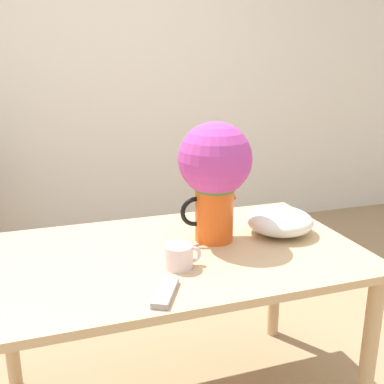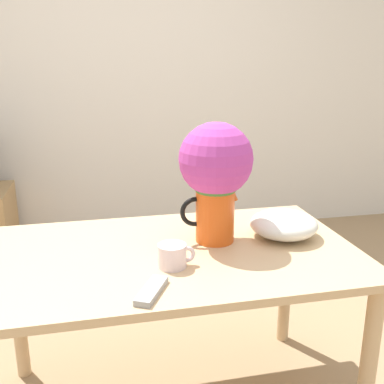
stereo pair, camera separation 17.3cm
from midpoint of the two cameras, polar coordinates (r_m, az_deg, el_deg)
The scene contains 6 objects.
wall_back at distance 3.64m, azimuth -12.98°, elevation 14.03°, with size 8.00×0.05×2.60m.
table at distance 1.77m, azimuth -5.12°, elevation -10.37°, with size 1.42×0.84×0.72m.
flower_vase at distance 1.74m, azimuth 0.07°, elevation 2.76°, with size 0.29×0.29×0.48m.
coffee_mug at distance 1.58m, azimuth -4.76°, elevation -8.21°, with size 0.13×0.10×0.08m.
white_bowl at distance 1.90m, azimuth 8.53°, elevation -3.70°, with size 0.28×0.28×0.11m.
remote_control at distance 1.43m, azimuth -6.97°, elevation -12.62°, with size 0.13×0.18×0.02m.
Camera 1 is at (-0.45, -1.60, 1.42)m, focal length 42.00 mm.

